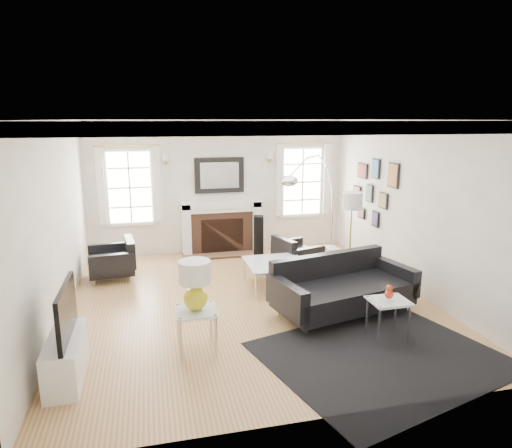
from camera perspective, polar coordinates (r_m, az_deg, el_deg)
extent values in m
plane|color=#9D6B42|center=(7.33, -0.75, -9.59)|extent=(6.00, 6.00, 0.00)
cube|color=white|center=(9.82, -4.60, 4.68)|extent=(5.50, 0.04, 2.80)
cube|color=white|center=(4.14, 8.33, -7.12)|extent=(5.50, 0.04, 2.80)
cube|color=white|center=(6.88, -23.77, 0.01)|extent=(0.04, 6.00, 2.80)
cube|color=white|center=(7.96, 18.93, 2.06)|extent=(0.04, 6.00, 2.80)
cube|color=white|center=(6.76, -0.83, 12.88)|extent=(5.50, 6.00, 0.02)
cube|color=white|center=(6.76, -0.82, 12.37)|extent=(5.50, 6.00, 0.12)
cube|color=white|center=(9.70, -8.71, -0.65)|extent=(0.18, 0.38, 1.10)
cube|color=white|center=(9.92, -0.06, -0.19)|extent=(0.18, 0.38, 1.10)
cube|color=white|center=(9.68, -4.39, 2.46)|extent=(1.70, 0.38, 0.12)
cube|color=white|center=(9.70, -4.38, 1.88)|extent=(1.50, 0.34, 0.10)
cube|color=brown|center=(9.83, -4.34, -0.96)|extent=(1.30, 0.30, 0.90)
cube|color=black|center=(9.75, -4.24, -1.50)|extent=(0.90, 0.10, 0.76)
cube|color=brown|center=(9.68, -4.05, -3.80)|extent=(1.70, 0.50, 0.04)
cube|color=black|center=(9.75, -4.60, 6.10)|extent=(1.05, 0.06, 0.75)
cube|color=white|center=(9.71, -4.56, 6.08)|extent=(0.82, 0.02, 0.55)
cube|color=white|center=(9.68, -15.50, 4.43)|extent=(1.00, 0.05, 1.60)
cube|color=white|center=(9.65, -15.51, 4.40)|extent=(0.84, 0.02, 1.44)
cube|color=white|center=(9.61, -18.82, 4.45)|extent=(0.14, 0.05, 1.55)
cube|color=white|center=(9.57, -12.24, 4.81)|extent=(0.14, 0.05, 1.55)
cube|color=white|center=(10.22, 5.76, 5.27)|extent=(1.00, 0.05, 1.60)
cube|color=white|center=(10.19, 5.82, 5.25)|extent=(0.84, 0.02, 1.44)
cube|color=white|center=(9.96, 2.95, 5.40)|extent=(0.14, 0.05, 1.55)
cube|color=white|center=(10.32, 8.85, 5.53)|extent=(0.14, 0.05, 1.55)
cube|color=black|center=(8.39, 16.82, 5.85)|extent=(0.03, 0.34, 0.44)
cube|color=#B66D30|center=(8.38, 16.71, 5.85)|extent=(0.01, 0.29, 0.39)
cube|color=black|center=(8.95, 14.76, 6.71)|extent=(0.03, 0.28, 0.38)
cube|color=teal|center=(8.94, 14.66, 6.71)|extent=(0.01, 0.23, 0.33)
cube|color=black|center=(9.44, 13.17, 6.50)|extent=(0.03, 0.40, 0.30)
cube|color=#B33A37|center=(9.43, 13.07, 6.50)|extent=(0.01, 0.35, 0.25)
cube|color=black|center=(8.72, 15.63, 2.85)|extent=(0.03, 0.30, 0.30)
cube|color=olive|center=(8.71, 15.52, 2.84)|extent=(0.01, 0.25, 0.25)
cube|color=black|center=(9.19, 14.00, 3.76)|extent=(0.03, 0.26, 0.34)
cube|color=#4B7D59|center=(9.18, 13.90, 3.76)|extent=(0.01, 0.21, 0.29)
cube|color=black|center=(9.68, 12.51, 3.99)|extent=(0.03, 0.32, 0.24)
cube|color=#9F7D44|center=(9.67, 12.41, 3.99)|extent=(0.01, 0.27, 0.19)
cube|color=black|center=(9.01, 14.71, 0.62)|extent=(0.03, 0.24, 0.30)
cube|color=#4B3972|center=(9.00, 14.61, 0.62)|extent=(0.01, 0.19, 0.25)
cube|color=black|center=(9.53, 13.04, 1.38)|extent=(0.03, 0.28, 0.22)
cube|color=#8E535F|center=(9.52, 12.94, 1.38)|extent=(0.01, 0.23, 0.17)
cube|color=white|center=(5.62, -22.64, -15.22)|extent=(0.35, 1.00, 0.50)
cube|color=black|center=(5.38, -22.62, -10.03)|extent=(0.05, 1.00, 0.58)
cube|color=black|center=(5.96, 15.39, -15.63)|extent=(3.19, 2.88, 0.01)
cube|color=black|center=(6.87, 10.91, -8.63)|extent=(2.14, 1.37, 0.33)
cube|color=black|center=(7.10, 8.94, -5.75)|extent=(1.96, 0.61, 0.55)
cube|color=black|center=(6.31, 3.87, -9.12)|extent=(0.37, 0.94, 0.42)
cube|color=black|center=(7.43, 16.93, -6.23)|extent=(0.37, 0.94, 0.42)
cube|color=black|center=(8.62, -17.65, -4.84)|extent=(0.84, 0.84, 0.28)
cube|color=black|center=(8.57, -15.46, -3.32)|extent=(0.22, 0.77, 0.47)
cube|color=black|center=(8.95, -17.81, -3.43)|extent=(0.77, 0.20, 0.36)
cube|color=black|center=(8.22, -17.58, -4.86)|extent=(0.77, 0.20, 0.36)
cube|color=black|center=(8.75, 5.17, -4.13)|extent=(0.87, 0.87, 0.26)
cube|color=black|center=(8.52, 3.48, -3.22)|extent=(0.32, 0.70, 0.44)
cube|color=black|center=(8.45, 6.56, -4.04)|extent=(0.70, 0.31, 0.33)
cube|color=black|center=(8.99, 3.89, -2.94)|extent=(0.70, 0.31, 0.33)
cube|color=silver|center=(7.78, 2.50, -4.87)|extent=(0.99, 0.99, 0.02)
cylinder|color=silver|center=(7.32, 0.01, -7.75)|extent=(0.04, 0.04, 0.44)
cylinder|color=silver|center=(7.57, 6.77, -7.14)|extent=(0.04, 0.04, 0.44)
cylinder|color=silver|center=(8.16, -1.47, -5.55)|extent=(0.04, 0.04, 0.44)
cylinder|color=silver|center=(8.38, 4.64, -5.08)|extent=(0.04, 0.04, 0.44)
cube|color=silver|center=(5.70, -7.51, -10.67)|extent=(0.50, 0.50, 0.02)
cylinder|color=silver|center=(5.61, -9.38, -14.11)|extent=(0.04, 0.04, 0.55)
cylinder|color=silver|center=(5.65, -5.04, -13.80)|extent=(0.04, 0.04, 0.55)
cylinder|color=silver|center=(5.99, -9.68, -12.32)|extent=(0.04, 0.04, 0.55)
cylinder|color=silver|center=(6.02, -5.64, -12.04)|extent=(0.04, 0.04, 0.55)
cube|color=silver|center=(6.17, 16.24, -9.20)|extent=(0.50, 0.42, 0.02)
cylinder|color=silver|center=(6.04, 15.11, -12.33)|extent=(0.04, 0.04, 0.55)
cylinder|color=silver|center=(6.24, 18.56, -11.73)|extent=(0.04, 0.04, 0.55)
cylinder|color=silver|center=(6.31, 13.64, -11.11)|extent=(0.04, 0.04, 0.55)
cylinder|color=silver|center=(6.50, 16.98, -10.59)|extent=(0.04, 0.04, 0.55)
sphere|color=yellow|center=(5.64, -7.56, -9.22)|extent=(0.29, 0.29, 0.29)
cylinder|color=yellow|center=(5.59, -7.60, -7.84)|extent=(0.04, 0.04, 0.12)
cylinder|color=white|center=(5.52, -7.66, -5.95)|extent=(0.39, 0.39, 0.27)
sphere|color=red|center=(6.14, 16.29, -8.43)|extent=(0.12, 0.12, 0.12)
sphere|color=red|center=(6.11, 16.34, -7.70)|extent=(0.08, 0.08, 0.08)
cube|color=white|center=(9.74, 9.39, -3.41)|extent=(0.23, 0.37, 0.19)
ellipsoid|color=silver|center=(7.91, 4.18, 5.39)|extent=(0.32, 0.32, 0.19)
cylinder|color=gold|center=(7.93, 11.41, -7.94)|extent=(0.21, 0.21, 0.03)
cylinder|color=gold|center=(7.70, 11.65, -2.92)|extent=(0.03, 0.03, 1.48)
cylinder|color=white|center=(7.53, 11.92, 2.88)|extent=(0.34, 0.34, 0.27)
cube|color=black|center=(9.05, 0.32, -1.95)|extent=(0.23, 0.23, 0.96)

